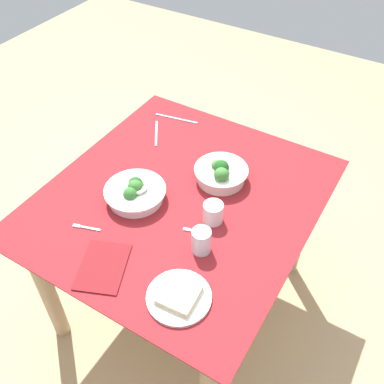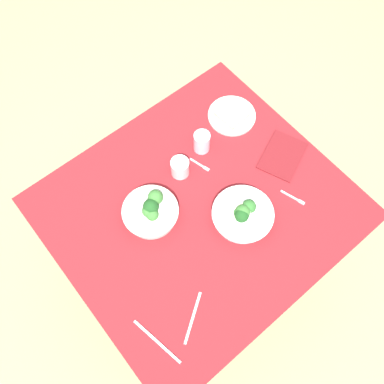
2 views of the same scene
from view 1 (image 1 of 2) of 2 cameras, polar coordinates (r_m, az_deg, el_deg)
name	(u,v)px [view 1 (image 1 of 2)]	position (r m, az deg, el deg)	size (l,w,h in m)	color
ground_plane	(183,297)	(2.33, -1.19, -13.39)	(6.00, 6.00, 0.00)	tan
dining_table	(181,217)	(1.84, -1.47, -3.26)	(1.13, 1.02, 0.73)	maroon
broccoli_bowl_far	(221,173)	(1.80, 3.75, 2.47)	(0.22, 0.22, 0.11)	silver
broccoli_bowl_near	(135,192)	(1.74, -7.33, -0.06)	(0.24, 0.24, 0.09)	white
bread_side_plate	(179,296)	(1.46, -1.70, -13.29)	(0.21, 0.21, 0.03)	silver
water_glass_center	(213,213)	(1.64, 2.74, -2.67)	(0.08, 0.08, 0.08)	silver
water_glass_side	(201,241)	(1.54, 1.21, -6.31)	(0.07, 0.07, 0.10)	silver
fork_by_far_bowl	(194,231)	(1.63, 0.31, -5.07)	(0.04, 0.10, 0.00)	#B7B7BC
fork_by_near_bowl	(85,227)	(1.69, -13.61, -4.47)	(0.04, 0.11, 0.00)	#B7B7BC
table_knife_left	(177,119)	(2.17, -2.00, 9.44)	(0.22, 0.01, 0.00)	#B7B7BC
table_knife_right	(156,133)	(2.08, -4.62, 7.56)	(0.19, 0.01, 0.00)	#B7B7BC
napkin_folded_upper	(103,267)	(1.56, -11.42, -9.41)	(0.21, 0.15, 0.01)	maroon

